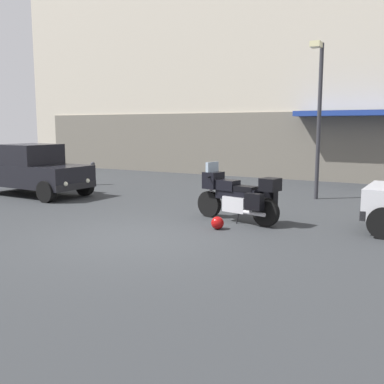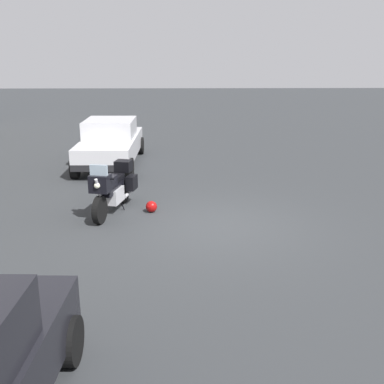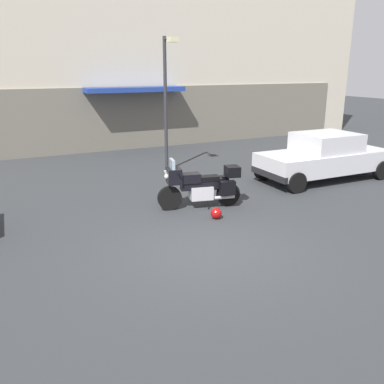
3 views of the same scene
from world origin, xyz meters
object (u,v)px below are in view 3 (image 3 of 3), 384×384
object	(u,v)px
motorcycle	(201,185)
car_sedan_far	(324,157)
helmet	(216,213)
streetlamp_curbside	(167,91)

from	to	relation	value
motorcycle	car_sedan_far	distance (m)	5.05
helmet	streetlamp_curbside	distance (m)	5.76
motorcycle	streetlamp_curbside	size ratio (longest dim) A/B	0.48
car_sedan_far	streetlamp_curbside	size ratio (longest dim) A/B	0.99
helmet	car_sedan_far	size ratio (longest dim) A/B	0.06
motorcycle	helmet	bearing A→B (deg)	98.60
motorcycle	helmet	world-z (taller)	motorcycle
car_sedan_far	helmet	bearing A→B (deg)	-160.93
helmet	streetlamp_curbside	size ratio (longest dim) A/B	0.06
helmet	streetlamp_curbside	xyz separation A→B (m)	(0.84, 5.03, 2.69)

